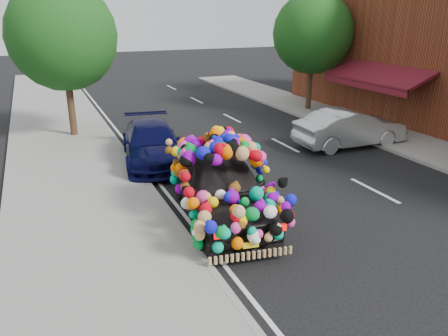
% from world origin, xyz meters
% --- Properties ---
extents(ground, '(100.00, 100.00, 0.00)m').
position_xyz_m(ground, '(0.00, 0.00, 0.00)').
color(ground, black).
rests_on(ground, ground).
extents(sidewalk, '(4.00, 60.00, 0.12)m').
position_xyz_m(sidewalk, '(-4.30, 0.00, 0.06)').
color(sidewalk, gray).
rests_on(sidewalk, ground).
extents(kerb, '(0.15, 60.00, 0.13)m').
position_xyz_m(kerb, '(-2.35, 0.00, 0.07)').
color(kerb, gray).
rests_on(kerb, ground).
extents(footpath_far, '(3.00, 40.00, 0.12)m').
position_xyz_m(footpath_far, '(8.20, 3.00, 0.06)').
color(footpath_far, gray).
rests_on(footpath_far, ground).
extents(lane_markings, '(6.00, 50.00, 0.01)m').
position_xyz_m(lane_markings, '(3.60, 0.00, 0.01)').
color(lane_markings, silver).
rests_on(lane_markings, ground).
extents(tree_near_sidewalk, '(4.20, 4.20, 6.13)m').
position_xyz_m(tree_near_sidewalk, '(-3.80, 9.50, 4.02)').
color(tree_near_sidewalk, '#332114').
rests_on(tree_near_sidewalk, ground).
extents(tree_far_b, '(4.00, 4.00, 5.90)m').
position_xyz_m(tree_far_b, '(8.00, 10.00, 3.89)').
color(tree_far_b, '#332114').
rests_on(tree_far_b, ground).
extents(plush_art_car, '(2.99, 5.21, 2.26)m').
position_xyz_m(plush_art_car, '(-1.15, 0.24, 1.16)').
color(plush_art_car, black).
rests_on(plush_art_car, ground).
extents(navy_sedan, '(2.60, 4.85, 1.34)m').
position_xyz_m(navy_sedan, '(-1.66, 5.08, 0.67)').
color(navy_sedan, black).
rests_on(navy_sedan, ground).
extents(silver_hatchback, '(4.37, 1.64, 1.42)m').
position_xyz_m(silver_hatchback, '(5.79, 3.92, 0.71)').
color(silver_hatchback, '#AAADB1').
rests_on(silver_hatchback, ground).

